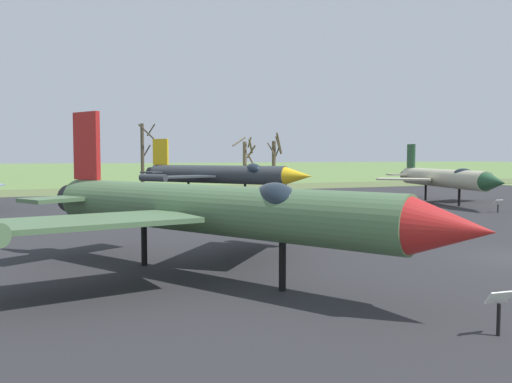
% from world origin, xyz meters
% --- Properties ---
extents(asphalt_apron, '(82.19, 50.19, 0.05)m').
position_xyz_m(asphalt_apron, '(0.00, 15.06, 0.03)').
color(asphalt_apron, '#28282B').
rests_on(asphalt_apron, ground).
extents(grass_verge_strip, '(142.19, 12.00, 0.06)m').
position_xyz_m(grass_verge_strip, '(0.00, 46.15, 0.03)').
color(grass_verge_strip, '#58653A').
rests_on(grass_verge_strip, ground).
extents(jet_fighter_front_left, '(12.66, 14.61, 5.43)m').
position_xyz_m(jet_fighter_front_left, '(-11.58, 1.62, 2.19)').
color(jet_fighter_front_left, '#4C6B47').
rests_on(jet_fighter_front_left, ground).
extents(info_placard_front_left, '(0.61, 0.28, 1.01)m').
position_xyz_m(info_placard_front_left, '(-7.86, -5.84, 0.64)').
color(info_placard_front_left, black).
rests_on(info_placard_front_left, ground).
extents(jet_fighter_front_right, '(12.90, 14.48, 5.39)m').
position_xyz_m(jet_fighter_front_right, '(-1.14, 29.67, 2.27)').
color(jet_fighter_front_right, '#33383D').
rests_on(jet_fighter_front_right, ground).
extents(info_placard_front_right, '(0.61, 0.32, 0.94)m').
position_xyz_m(info_placard_front_right, '(2.93, 21.90, 0.60)').
color(info_placard_front_right, black).
rests_on(info_placard_front_right, ground).
extents(jet_fighter_rear_center, '(9.90, 15.03, 4.89)m').
position_xyz_m(jet_fighter_rear_center, '(13.83, 18.99, 2.08)').
color(jet_fighter_rear_center, '#B7B293').
rests_on(jet_fighter_rear_center, ground).
extents(info_placard_rear_center, '(0.59, 0.34, 0.91)m').
position_xyz_m(info_placard_rear_center, '(12.18, 12.30, 0.59)').
color(info_placard_rear_center, black).
rests_on(info_placard_rear_center, ground).
extents(bare_tree_far_left, '(2.20, 2.78, 7.81)m').
position_xyz_m(bare_tree_far_left, '(-3.09, 52.24, 4.23)').
color(bare_tree_far_left, '#42382D').
rests_on(bare_tree_far_left, ground).
extents(bare_tree_left_of_center, '(2.95, 2.98, 6.58)m').
position_xyz_m(bare_tree_left_of_center, '(11.87, 55.37, 3.49)').
color(bare_tree_left_of_center, brown).
rests_on(bare_tree_left_of_center, ground).
extents(bare_tree_center, '(2.27, 2.06, 7.12)m').
position_xyz_m(bare_tree_center, '(15.92, 54.48, 3.53)').
color(bare_tree_center, brown).
rests_on(bare_tree_center, ground).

